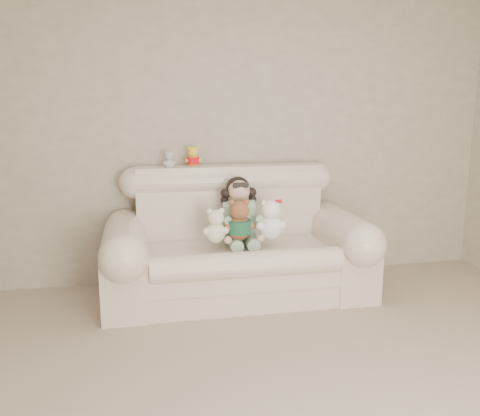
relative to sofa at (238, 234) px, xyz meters
The scene contains 8 objects.
wall_back 0.94m from the sofa, 74.48° to the left, with size 4.50×4.50×0.00m, color #B9AB93.
sofa is the anchor object (origin of this frame).
seated_child 0.20m from the sofa, 71.77° to the left, with size 0.33×0.41×0.55m, color #2C713C, non-canonical shape.
brown_teddy 0.21m from the sofa, 94.99° to the right, with size 0.24×0.19×0.38m, color brown, non-canonical shape.
white_cat 0.32m from the sofa, 29.55° to the right, with size 0.24×0.19×0.38m, color white, non-canonical shape.
cream_teddy 0.28m from the sofa, 143.81° to the right, with size 0.20×0.15×0.31m, color silver, non-canonical shape.
yellow_mini_bear 0.78m from the sofa, 128.15° to the left, with size 0.14×0.11×0.21m, color yellow, non-canonical shape.
grey_mini_plush 0.84m from the sofa, 146.17° to the left, with size 0.11×0.09×0.17m, color silver, non-canonical shape.
Camera 1 is at (-0.90, -1.86, 1.53)m, focal length 38.10 mm.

